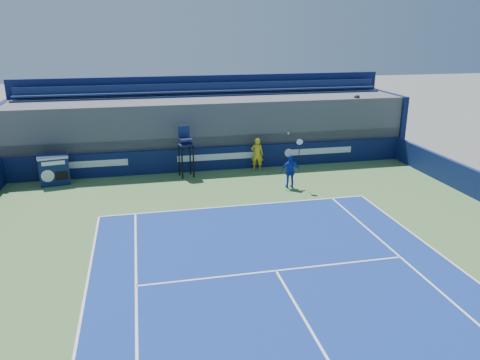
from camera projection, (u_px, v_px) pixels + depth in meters
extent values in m
imported|color=gold|center=(257.00, 154.00, 23.58)|extent=(0.72, 0.58, 1.70)
cube|color=white|center=(238.00, 206.00, 19.12)|extent=(10.97, 0.07, 0.00)
cube|color=white|center=(276.00, 271.00, 14.03)|extent=(8.23, 0.07, 0.00)
cube|color=#0B1541|center=(217.00, 159.00, 23.78)|extent=(20.40, 0.20, 1.20)
cube|color=white|center=(94.00, 164.00, 22.44)|extent=(3.20, 0.01, 0.32)
cube|color=white|center=(217.00, 157.00, 23.65)|extent=(4.00, 0.01, 0.32)
cube|color=white|center=(319.00, 151.00, 24.76)|extent=(3.60, 0.01, 0.32)
cylinder|color=white|center=(289.00, 153.00, 24.41)|extent=(0.44, 0.01, 0.44)
cube|color=#0E1B48|center=(54.00, 170.00, 21.55)|extent=(1.41, 0.92, 1.40)
cube|color=silver|center=(52.00, 157.00, 21.35)|extent=(1.43, 0.95, 0.10)
cylinder|color=white|center=(48.00, 176.00, 21.17)|extent=(0.55, 0.12, 0.56)
cube|color=black|center=(62.00, 176.00, 21.41)|extent=(0.54, 0.12, 0.40)
cube|color=white|center=(53.00, 163.00, 21.10)|extent=(0.99, 0.19, 0.18)
cylinder|color=black|center=(182.00, 163.00, 22.30)|extent=(0.08, 0.08, 1.60)
cylinder|color=black|center=(193.00, 162.00, 22.51)|extent=(0.08, 0.08, 1.60)
cylinder|color=black|center=(179.00, 160.00, 22.80)|extent=(0.08, 0.08, 1.60)
cylinder|color=black|center=(190.00, 159.00, 23.00)|extent=(0.08, 0.08, 1.60)
cube|color=#0D1345|center=(186.00, 144.00, 22.39)|extent=(0.81, 0.81, 0.06)
cube|color=#141A4C|center=(186.00, 140.00, 22.23)|extent=(0.62, 0.54, 0.08)
cube|color=#14204B|center=(184.00, 132.00, 22.45)|extent=(0.55, 0.15, 0.60)
imported|color=#1535AE|center=(290.00, 171.00, 21.04)|extent=(0.95, 0.50, 1.55)
cylinder|color=black|center=(299.00, 152.00, 20.70)|extent=(0.07, 0.16, 0.39)
torus|color=silver|center=(300.00, 142.00, 20.49)|extent=(0.31, 0.18, 0.29)
cylinder|color=white|center=(300.00, 142.00, 20.49)|extent=(0.26, 0.13, 0.24)
sphere|color=#D6E833|center=(289.00, 134.00, 20.39)|extent=(0.07, 0.07, 0.07)
cube|color=#4F4E53|center=(211.00, 130.00, 25.21)|extent=(20.40, 3.60, 3.38)
cube|color=#4F4E53|center=(215.00, 139.00, 24.02)|extent=(20.40, 0.90, 0.55)
cube|color=navy|center=(215.00, 131.00, 23.78)|extent=(20.00, 0.45, 0.08)
cube|color=navy|center=(214.00, 126.00, 23.95)|extent=(20.00, 0.06, 0.45)
cube|color=#4F4E53|center=(212.00, 125.00, 24.68)|extent=(20.40, 0.90, 0.55)
cube|color=navy|center=(212.00, 117.00, 24.44)|extent=(20.00, 0.45, 0.08)
cube|color=navy|center=(211.00, 112.00, 24.61)|extent=(20.00, 0.06, 0.45)
cube|color=#4F4E53|center=(209.00, 112.00, 25.35)|extent=(20.40, 0.90, 0.55)
cube|color=navy|center=(209.00, 104.00, 25.11)|extent=(20.00, 0.45, 0.08)
cube|color=navy|center=(208.00, 99.00, 25.28)|extent=(20.00, 0.06, 0.45)
cube|color=#4F4E53|center=(206.00, 100.00, 26.01)|extent=(20.40, 0.90, 0.55)
cube|color=navy|center=(206.00, 91.00, 25.77)|extent=(20.00, 0.45, 0.08)
cube|color=navy|center=(206.00, 87.00, 25.94)|extent=(20.00, 0.06, 0.45)
cube|color=#0C1647|center=(205.00, 114.00, 26.86)|extent=(20.80, 0.30, 4.40)
cube|color=#0C1647|center=(4.00, 139.00, 23.12)|extent=(0.30, 3.90, 3.40)
cube|color=#0C1647|center=(386.00, 122.00, 27.29)|extent=(0.30, 3.90, 3.40)
imported|color=gold|center=(63.00, 125.00, 22.17)|extent=(0.78, 0.63, 1.55)
imported|color=teal|center=(251.00, 117.00, 24.01)|extent=(0.98, 0.47, 1.63)
imported|color=black|center=(355.00, 111.00, 25.15)|extent=(0.69, 0.49, 1.77)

